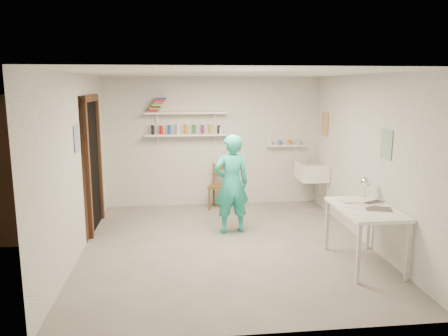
{
  "coord_description": "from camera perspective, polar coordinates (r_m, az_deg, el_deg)",
  "views": [
    {
      "loc": [
        -0.7,
        -5.83,
        2.24
      ],
      "look_at": [
        0.0,
        0.4,
        1.05
      ],
      "focal_mm": 35.0,
      "sensor_mm": 36.0,
      "label": 1
    }
  ],
  "objects": [
    {
      "name": "man",
      "position": [
        6.64,
        0.97,
        -2.12
      ],
      "size": [
        0.61,
        0.45,
        1.52
      ],
      "primitive_type": "imported",
      "rotation": [
        0.0,
        0.0,
        3.31
      ],
      "color": "#24B7A1",
      "rests_on": "ground"
    },
    {
      "name": "shelf_upper",
      "position": [
        7.98,
        -4.99,
        7.19
      ],
      "size": [
        1.5,
        0.22,
        0.03
      ],
      "primitive_type": "cube",
      "color": "white",
      "rests_on": "wall_back"
    },
    {
      "name": "door_jamb_near",
      "position": [
        6.62,
        -17.34,
        -0.54
      ],
      "size": [
        0.06,
        0.1,
        2.0
      ],
      "primitive_type": "cube",
      "color": "brown",
      "rests_on": "ground"
    },
    {
      "name": "papers",
      "position": [
        5.72,
        18.06,
        -4.8
      ],
      "size": [
        0.3,
        0.22,
        0.02
      ],
      "color": "silver",
      "rests_on": "work_table"
    },
    {
      "name": "doorway_recess",
      "position": [
        7.11,
        -16.75,
        0.25
      ],
      "size": [
        0.02,
        0.9,
        2.0
      ],
      "primitive_type": "cube",
      "color": "black",
      "rests_on": "wall_left"
    },
    {
      "name": "spray_cans",
      "position": [
        8.0,
        -4.96,
        5.05
      ],
      "size": [
        1.31,
        0.06,
        0.17
      ],
      "color": "black",
      "rests_on": "shelf_lower"
    },
    {
      "name": "ledge_shelf",
      "position": [
        8.33,
        7.91,
        2.93
      ],
      "size": [
        0.7,
        0.14,
        0.03
      ],
      "primitive_type": "cube",
      "color": "white",
      "rests_on": "wall_back"
    },
    {
      "name": "corridor_box",
      "position": [
        7.27,
        -22.29,
        0.51
      ],
      "size": [
        1.4,
        1.5,
        2.1
      ],
      "primitive_type": "cube",
      "color": "brown",
      "rests_on": "ground"
    },
    {
      "name": "desk_lamp",
      "position": [
        6.14,
        18.03,
        -1.74
      ],
      "size": [
        0.14,
        0.14,
        0.14
      ],
      "primitive_type": "sphere",
      "color": "white",
      "rests_on": "work_table"
    },
    {
      "name": "wooden_chair",
      "position": [
        7.97,
        -0.47,
        -2.38
      ],
      "size": [
        0.5,
        0.49,
        0.86
      ],
      "primitive_type": "cube",
      "rotation": [
        0.0,
        0.0,
        -0.34
      ],
      "color": "brown",
      "rests_on": "ground"
    },
    {
      "name": "poster_right_b",
      "position": [
        5.97,
        20.43,
        2.94
      ],
      "size": [
        0.01,
        0.3,
        0.38
      ],
      "primitive_type": "cube",
      "color": "#3F724C",
      "rests_on": "wall_right"
    },
    {
      "name": "poster_right_a",
      "position": [
        8.12,
        13.02,
        5.6
      ],
      "size": [
        0.01,
        0.34,
        0.42
      ],
      "primitive_type": "cube",
      "color": "#995933",
      "rests_on": "wall_right"
    },
    {
      "name": "book_stack",
      "position": [
        7.98,
        -8.78,
        8.12
      ],
      "size": [
        0.34,
        0.14,
        0.25
      ],
      "color": "red",
      "rests_on": "shelf_upper"
    },
    {
      "name": "door_jamb_far",
      "position": [
        7.59,
        -15.94,
        0.93
      ],
      "size": [
        0.06,
        0.1,
        2.0
      ],
      "primitive_type": "cube",
      "color": "brown",
      "rests_on": "ground"
    },
    {
      "name": "wall_front",
      "position": [
        3.78,
        4.49,
        -5.26
      ],
      "size": [
        4.0,
        0.02,
        2.4
      ],
      "primitive_type": "cube",
      "color": "silver",
      "rests_on": "ground"
    },
    {
      "name": "ledge_pots",
      "position": [
        8.33,
        7.92,
        3.34
      ],
      "size": [
        0.48,
        0.07,
        0.09
      ],
      "color": "silver",
      "rests_on": "ledge_shelf"
    },
    {
      "name": "wall_right",
      "position": [
        6.51,
        18.28,
        1.01
      ],
      "size": [
        0.02,
        4.5,
        2.4
      ],
      "primitive_type": "cube",
      "color": "silver",
      "rests_on": "ground"
    },
    {
      "name": "wall_clock",
      "position": [
        6.8,
        1.05,
        0.38
      ],
      "size": [
        0.28,
        0.08,
        0.27
      ],
      "primitive_type": "cylinder",
      "rotation": [
        1.57,
        0.0,
        0.17
      ],
      "color": "#C9B289",
      "rests_on": "man"
    },
    {
      "name": "ceiling",
      "position": [
        5.87,
        0.44,
        12.4
      ],
      "size": [
        4.0,
        4.5,
        0.02
      ],
      "primitive_type": "cube",
      "color": "silver",
      "rests_on": "wall_back"
    },
    {
      "name": "work_table",
      "position": [
        5.83,
        17.83,
        -8.46
      ],
      "size": [
        0.67,
        1.12,
        0.75
      ],
      "primitive_type": "cube",
      "color": "white",
      "rests_on": "ground"
    },
    {
      "name": "shelf_lower",
      "position": [
        8.01,
        -4.95,
        4.34
      ],
      "size": [
        1.5,
        0.22,
        0.03
      ],
      "primitive_type": "cube",
      "color": "white",
      "rests_on": "wall_back"
    },
    {
      "name": "belfast_sink",
      "position": [
        8.07,
        11.4,
        -0.47
      ],
      "size": [
        0.48,
        0.6,
        0.3
      ],
      "primitive_type": "cube",
      "color": "white",
      "rests_on": "wall_right"
    },
    {
      "name": "floor",
      "position": [
        6.29,
        0.41,
        -10.22
      ],
      "size": [
        4.0,
        4.5,
        0.02
      ],
      "primitive_type": "cube",
      "color": "slate",
      "rests_on": "ground"
    },
    {
      "name": "door_lintel",
      "position": [
        7.0,
        -17.06,
        8.73
      ],
      "size": [
        0.06,
        1.05,
        0.1
      ],
      "primitive_type": "cube",
      "color": "brown",
      "rests_on": "wall_left"
    },
    {
      "name": "poster_left",
      "position": [
        6.06,
        -18.68,
        3.64
      ],
      "size": [
        0.01,
        0.28,
        0.36
      ],
      "primitive_type": "cube",
      "color": "#334C7F",
      "rests_on": "wall_left"
    },
    {
      "name": "wall_left",
      "position": [
        6.07,
        -18.78,
        0.3
      ],
      "size": [
        0.02,
        4.5,
        2.4
      ],
      "primitive_type": "cube",
      "color": "silver",
      "rests_on": "ground"
    },
    {
      "name": "wall_back",
      "position": [
        8.19,
        -1.45,
        3.45
      ],
      "size": [
        4.0,
        0.02,
        2.4
      ],
      "primitive_type": "cube",
      "color": "silver",
      "rests_on": "ground"
    }
  ]
}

